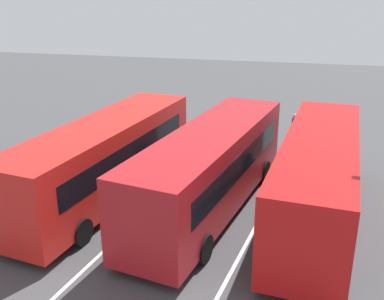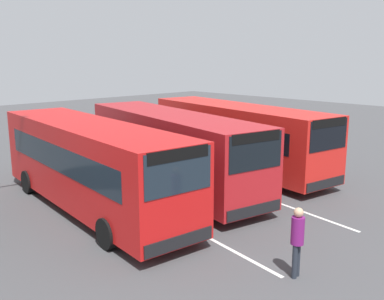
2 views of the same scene
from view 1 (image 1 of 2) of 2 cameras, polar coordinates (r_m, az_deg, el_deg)
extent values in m
plane|color=#424244|center=(17.08, 2.21, -7.19)|extent=(72.36, 72.36, 0.00)
cube|color=red|center=(16.04, 15.84, -3.20)|extent=(10.49, 3.39, 2.75)
cube|color=#19232D|center=(20.65, 17.12, 4.03)|extent=(0.33, 2.10, 1.15)
cube|color=#19232D|center=(16.00, 11.81, -1.62)|extent=(8.63, 0.93, 0.88)
cube|color=#19232D|center=(15.92, 20.12, -2.58)|extent=(8.63, 0.93, 0.88)
cube|color=black|center=(20.56, 17.25, 5.26)|extent=(0.29, 1.91, 0.32)
cube|color=black|center=(21.25, 16.61, -0.86)|extent=(0.32, 2.19, 0.36)
cylinder|color=black|center=(19.63, 12.95, -2.52)|extent=(0.93, 0.37, 0.91)
cylinder|color=black|center=(19.56, 19.55, -3.28)|extent=(0.93, 0.37, 0.91)
cylinder|color=black|center=(13.77, 9.47, -12.56)|extent=(0.93, 0.37, 0.91)
cylinder|color=black|center=(13.68, 19.11, -13.75)|extent=(0.93, 0.37, 0.91)
cube|color=#AD191E|center=(16.21, 2.42, -2.16)|extent=(10.57, 4.26, 2.75)
cube|color=black|center=(20.57, 7.85, 4.68)|extent=(0.51, 2.09, 1.15)
cube|color=black|center=(16.53, -1.30, -0.48)|extent=(8.52, 1.69, 0.88)
cube|color=black|center=(15.72, 6.37, -1.70)|extent=(8.52, 1.69, 0.88)
cube|color=black|center=(20.47, 7.92, 5.92)|extent=(0.45, 1.89, 0.32)
cube|color=black|center=(21.17, 7.63, -0.25)|extent=(0.51, 2.18, 0.36)
cylinder|color=black|center=(19.90, 2.93, -1.69)|extent=(0.94, 0.44, 0.91)
cylinder|color=black|center=(19.26, 9.21, -2.70)|extent=(0.94, 0.44, 0.91)
cylinder|color=black|center=(14.57, -6.86, -10.45)|extent=(0.94, 0.44, 0.91)
cylinder|color=black|center=(13.67, 1.51, -12.52)|extent=(0.94, 0.44, 0.91)
cube|color=red|center=(17.44, -11.03, -0.90)|extent=(10.55, 3.91, 2.75)
cube|color=black|center=(21.45, -3.74, 5.46)|extent=(0.43, 2.09, 1.15)
cube|color=black|center=(17.97, -14.21, 0.60)|extent=(8.57, 1.38, 0.88)
cube|color=black|center=(16.74, -7.76, -0.39)|extent=(8.57, 1.38, 0.88)
cube|color=black|center=(21.36, -3.74, 6.66)|extent=(0.39, 1.90, 0.32)
cube|color=black|center=(22.03, -3.60, 0.71)|extent=(0.43, 2.18, 0.36)
cylinder|color=black|center=(21.04, -8.56, -0.66)|extent=(0.94, 0.41, 0.91)
cylinder|color=black|center=(20.03, -2.96, -1.54)|extent=(0.94, 0.41, 0.91)
cylinder|color=black|center=(16.26, -20.50, -8.25)|extent=(0.94, 0.41, 0.91)
cylinder|color=black|center=(14.93, -13.94, -10.14)|extent=(0.94, 0.41, 0.91)
cylinder|color=#232833|center=(23.75, 13.05, 1.39)|extent=(0.13, 0.13, 0.87)
cylinder|color=#232833|center=(23.72, 12.66, 1.41)|extent=(0.13, 0.13, 0.87)
cylinder|color=#721966|center=(23.51, 13.00, 3.19)|extent=(0.37, 0.37, 0.69)
sphere|color=tan|center=(23.38, 13.09, 4.27)|extent=(0.23, 0.23, 0.23)
cube|color=silver|center=(16.85, 9.12, -7.85)|extent=(14.97, 2.32, 0.01)
cube|color=silver|center=(17.55, -4.40, -6.44)|extent=(14.97, 2.32, 0.01)
camera|label=2|loc=(29.37, 31.61, 12.28)|focal=41.27mm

